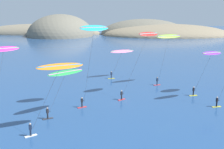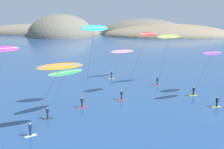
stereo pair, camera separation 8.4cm
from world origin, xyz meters
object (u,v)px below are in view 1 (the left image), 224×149
(kitesurfer_purple, at_px, (210,56))
(kitesurfer_lime, at_px, (168,40))
(kitesurfer_red, at_px, (146,40))
(kitesurfer_pink, at_px, (121,53))
(kitesurfer_green, at_px, (64,76))
(kitesurfer_orange, at_px, (58,71))
(kitesurfer_cyan, at_px, (93,34))
(kitesurfer_magenta, at_px, (3,54))

(kitesurfer_purple, xyz_separation_m, kitesurfer_lime, (-6.64, 7.02, 2.25))
(kitesurfer_red, relative_size, kitesurfer_pink, 1.77)
(kitesurfer_lime, bearing_deg, kitesurfer_green, -134.19)
(kitesurfer_red, bearing_deg, kitesurfer_orange, -126.49)
(kitesurfer_purple, bearing_deg, kitesurfer_cyan, -159.43)
(kitesurfer_purple, height_order, kitesurfer_orange, kitesurfer_orange)
(kitesurfer_purple, relative_size, kitesurfer_magenta, 0.81)
(kitesurfer_purple, relative_size, kitesurfer_red, 0.69)
(kitesurfer_magenta, xyz_separation_m, kitesurfer_orange, (10.59, -9.11, -0.68))
(kitesurfer_green, height_order, kitesurfer_pink, kitesurfer_green)
(kitesurfer_green, distance_m, kitesurfer_magenta, 10.87)
(kitesurfer_red, relative_size, kitesurfer_orange, 1.31)
(kitesurfer_green, xyz_separation_m, kitesurfer_lime, (17.97, 18.49, 3.38))
(kitesurfer_purple, height_order, kitesurfer_cyan, kitesurfer_cyan)
(kitesurfer_lime, bearing_deg, kitesurfer_red, -123.05)
(kitesurfer_red, height_order, kitesurfer_cyan, kitesurfer_cyan)
(kitesurfer_lime, distance_m, kitesurfer_pink, 11.65)
(kitesurfer_lime, bearing_deg, kitesurfer_orange, -125.39)
(kitesurfer_orange, distance_m, kitesurfer_cyan, 11.12)
(kitesurfer_red, relative_size, kitesurfer_lime, 1.10)
(kitesurfer_purple, distance_m, kitesurfer_lime, 9.92)
(kitesurfer_red, xyz_separation_m, kitesurfer_cyan, (-8.75, -6.66, 1.49))
(kitesurfer_purple, bearing_deg, kitesurfer_pink, 141.93)
(kitesurfer_magenta, bearing_deg, kitesurfer_green, -16.30)
(kitesurfer_magenta, height_order, kitesurfer_red, kitesurfer_red)
(kitesurfer_red, distance_m, kitesurfer_cyan, 11.09)
(kitesurfer_purple, xyz_separation_m, kitesurfer_magenta, (-34.73, -8.51, 1.52))
(kitesurfer_lime, bearing_deg, kitesurfer_cyan, -133.52)
(kitesurfer_cyan, bearing_deg, kitesurfer_pink, 77.64)
(kitesurfer_green, bearing_deg, kitesurfer_red, 39.26)
(kitesurfer_red, bearing_deg, kitesurfer_cyan, -142.72)
(kitesurfer_orange, relative_size, kitesurfer_lime, 0.84)
(kitesurfer_pink, bearing_deg, kitesurfer_orange, -104.71)
(kitesurfer_green, height_order, kitesurfer_red, kitesurfer_red)
(kitesurfer_orange, distance_m, kitesurfer_lime, 30.25)
(kitesurfer_purple, relative_size, kitesurfer_cyan, 0.61)
(kitesurfer_green, distance_m, kitesurfer_red, 16.93)
(kitesurfer_green, xyz_separation_m, kitesurfer_magenta, (-10.12, 2.96, 2.65))
(kitesurfer_green, xyz_separation_m, kitesurfer_pink, (8.42, 24.14, -0.16))
(kitesurfer_magenta, bearing_deg, kitesurfer_purple, 13.77)
(kitesurfer_magenta, bearing_deg, kitesurfer_lime, 28.93)
(kitesurfer_pink, relative_size, kitesurfer_cyan, 0.50)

